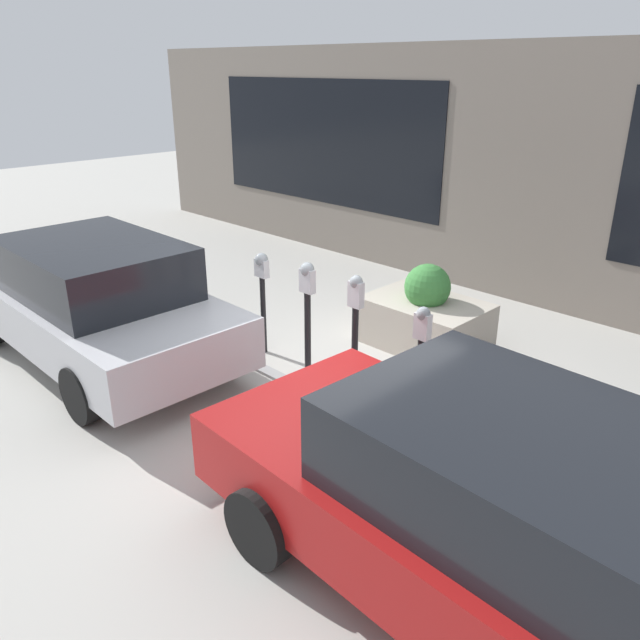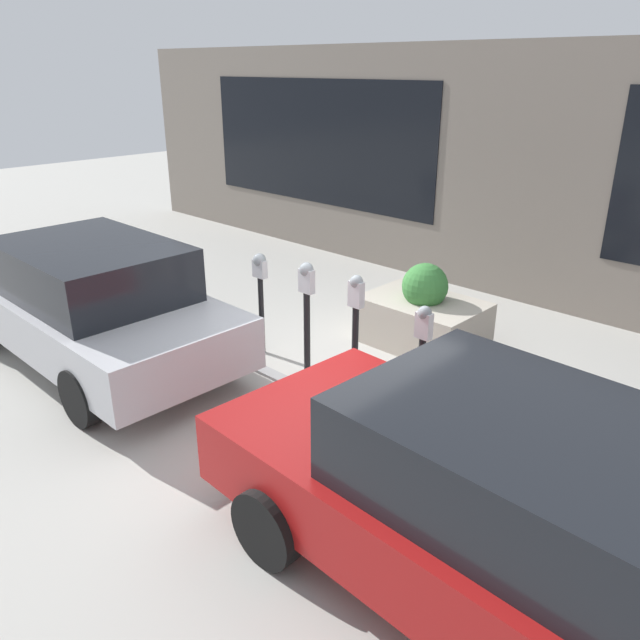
{
  "view_description": "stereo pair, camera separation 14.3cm",
  "coord_description": "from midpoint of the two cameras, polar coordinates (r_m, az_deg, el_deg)",
  "views": [
    {
      "loc": [
        -4.57,
        4.48,
        3.53
      ],
      "look_at": [
        0.0,
        -0.09,
        0.88
      ],
      "focal_mm": 35.0,
      "sensor_mm": 36.0,
      "label": 1
    },
    {
      "loc": [
        -4.47,
        4.58,
        3.53
      ],
      "look_at": [
        0.0,
        -0.09,
        0.88
      ],
      "focal_mm": 35.0,
      "sensor_mm": 36.0,
      "label": 2
    }
  ],
  "objects": [
    {
      "name": "parking_meter_fourth",
      "position": [
        7.94,
        -4.79,
        3.39
      ],
      "size": [
        0.2,
        0.17,
        1.35
      ],
      "color": "black",
      "rests_on": "ground_plane"
    },
    {
      "name": "ground_plane",
      "position": [
        7.31,
        0.08,
        -6.56
      ],
      "size": [
        40.0,
        40.0,
        0.0
      ],
      "primitive_type": "plane",
      "color": "#ADAAA3"
    },
    {
      "name": "parking_meter_middle",
      "position": [
        7.3,
        -0.6,
        1.8
      ],
      "size": [
        0.19,
        0.16,
        1.44
      ],
      "color": "black",
      "rests_on": "ground_plane"
    },
    {
      "name": "parked_car_front",
      "position": [
        4.5,
        16.75,
        -16.34
      ],
      "size": [
        4.49,
        2.04,
        1.53
      ],
      "rotation": [
        0.0,
        0.0,
        -0.04
      ],
      "color": "maroon",
      "rests_on": "ground_plane"
    },
    {
      "name": "parked_car_middle",
      "position": [
        8.29,
        -19.5,
        1.79
      ],
      "size": [
        4.54,
        1.95,
        1.56
      ],
      "rotation": [
        0.0,
        0.0,
        -0.01
      ],
      "color": "#B7B7BC",
      "rests_on": "ground_plane"
    },
    {
      "name": "parking_meter_nearest",
      "position": [
        6.4,
        9.86,
        -2.57
      ],
      "size": [
        0.17,
        0.14,
        1.32
      ],
      "color": "black",
      "rests_on": "ground_plane"
    },
    {
      "name": "parking_meter_second",
      "position": [
        6.83,
        3.85,
        0.17
      ],
      "size": [
        0.17,
        0.14,
        1.45
      ],
      "color": "black",
      "rests_on": "ground_plane"
    },
    {
      "name": "planter_box",
      "position": [
        8.45,
        10.09,
        0.27
      ],
      "size": [
        1.55,
        1.09,
        1.14
      ],
      "color": "#B2A899",
      "rests_on": "ground_plane"
    },
    {
      "name": "curb_strip",
      "position": [
        7.25,
        -0.37,
        -6.63
      ],
      "size": [
        19.0,
        0.16,
        0.04
      ],
      "color": "gray",
      "rests_on": "ground_plane"
    },
    {
      "name": "building_facade",
      "position": [
        10.19,
        18.59,
        12.26
      ],
      "size": [
        19.0,
        0.17,
        3.88
      ],
      "color": "slate",
      "rests_on": "ground_plane"
    }
  ]
}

